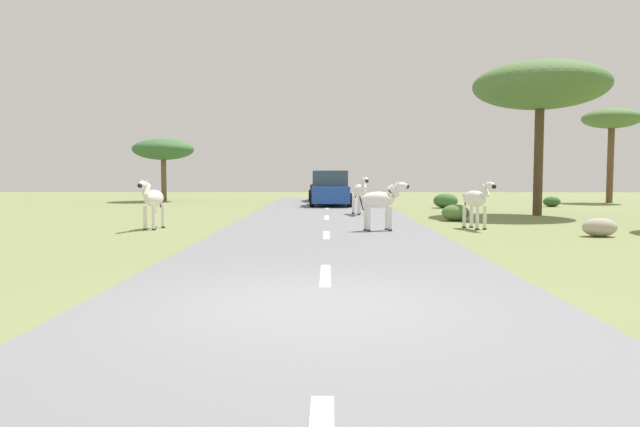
# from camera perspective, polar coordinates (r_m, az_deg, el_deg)

# --- Properties ---
(ground_plane) EXTENTS (90.00, 90.00, 0.00)m
(ground_plane) POSITION_cam_1_polar(r_m,az_deg,el_deg) (7.26, -1.26, -9.15)
(ground_plane) COLOR olive
(road) EXTENTS (6.00, 64.00, 0.05)m
(road) POSITION_cam_1_polar(r_m,az_deg,el_deg) (7.25, 0.45, -8.97)
(road) COLOR slate
(road) RESTS_ON ground_plane
(lane_markings) EXTENTS (0.16, 56.00, 0.01)m
(lane_markings) POSITION_cam_1_polar(r_m,az_deg,el_deg) (6.27, 0.40, -10.75)
(lane_markings) COLOR silver
(lane_markings) RESTS_ON road
(zebra_0) EXTENTS (0.68, 1.58, 1.52)m
(zebra_0) POSITION_cam_1_polar(r_m,az_deg,el_deg) (22.83, 3.92, 2.17)
(zebra_0) COLOR silver
(zebra_0) RESTS_ON road
(zebra_1) EXTENTS (0.80, 1.49, 1.47)m
(zebra_1) POSITION_cam_1_polar(r_m,az_deg,el_deg) (17.90, 15.01, 1.33)
(zebra_1) COLOR silver
(zebra_1) RESTS_ON ground_plane
(zebra_2) EXTENTS (1.46, 0.67, 1.41)m
(zebra_2) POSITION_cam_1_polar(r_m,az_deg,el_deg) (16.38, 5.94, 1.26)
(zebra_2) COLOR silver
(zebra_2) RESTS_ON road
(zebra_3) EXTENTS (0.54, 1.60, 1.51)m
(zebra_3) POSITION_cam_1_polar(r_m,az_deg,el_deg) (17.89, -16.01, 1.37)
(zebra_3) COLOR silver
(zebra_3) RESTS_ON ground_plane
(car_0) EXTENTS (2.04, 4.35, 1.74)m
(car_0) POSITION_cam_1_polar(r_m,az_deg,el_deg) (29.15, 1.07, 2.35)
(car_0) COLOR #1E479E
(car_0) RESTS_ON road
(car_1) EXTENTS (2.09, 4.38, 1.74)m
(car_1) POSITION_cam_1_polar(r_m,az_deg,el_deg) (34.48, 0.71, 2.59)
(car_1) COLOR black
(car_1) RESTS_ON road
(tree_0) EXTENTS (3.57, 3.57, 3.71)m
(tree_0) POSITION_cam_1_polar(r_m,az_deg,el_deg) (35.94, -15.04, 6.02)
(tree_0) COLOR brown
(tree_0) RESTS_ON ground_plane
(tree_2) EXTENTS (3.18, 3.18, 5.30)m
(tree_2) POSITION_cam_1_polar(r_m,az_deg,el_deg) (36.99, 26.57, 8.12)
(tree_2) COLOR brown
(tree_2) RESTS_ON ground_plane
(tree_3) EXTENTS (5.15, 5.15, 5.96)m
(tree_3) POSITION_cam_1_polar(r_m,az_deg,el_deg) (24.73, 20.69, 11.51)
(tree_3) COLOR #4C3823
(tree_3) RESTS_ON ground_plane
(bush_0) EXTENTS (0.96, 0.86, 0.57)m
(bush_0) POSITION_cam_1_polar(r_m,az_deg,el_deg) (20.81, 13.07, 0.07)
(bush_0) COLOR #4C7038
(bush_0) RESTS_ON ground_plane
(bush_1) EXTENTS (0.84, 0.75, 0.50)m
(bush_1) POSITION_cam_1_polar(r_m,az_deg,el_deg) (31.27, 21.66, 1.08)
(bush_1) COLOR #2D5628
(bush_1) RESTS_ON ground_plane
(bush_2) EXTENTS (1.16, 1.04, 0.69)m
(bush_2) POSITION_cam_1_polar(r_m,az_deg,el_deg) (28.59, 12.15, 1.22)
(bush_2) COLOR #386633
(bush_2) RESTS_ON ground_plane
(rock_1) EXTENTS (0.89, 0.62, 0.49)m
(rock_1) POSITION_cam_1_polar(r_m,az_deg,el_deg) (16.89, 25.61, -1.22)
(rock_1) COLOR #A89E8C
(rock_1) RESTS_ON ground_plane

